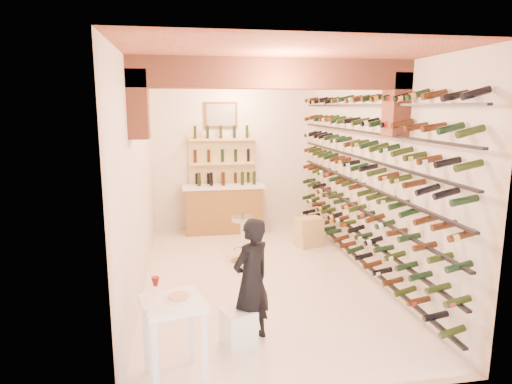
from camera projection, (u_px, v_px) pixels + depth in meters
ground at (259, 277)px, 6.96m from camera, size 6.00×6.00×0.00m
room_shell at (263, 134)px, 6.28m from camera, size 3.52×6.02×3.21m
wine_rack at (356, 177)px, 6.91m from camera, size 0.32×5.70×2.56m
back_counter at (224, 207)px, 9.37m from camera, size 1.70×0.62×1.29m
back_shelving at (222, 176)px, 9.48m from camera, size 1.40×0.31×2.73m
tasting_table at (173, 315)px, 4.22m from camera, size 0.70×0.70×1.00m
white_stool at (238, 328)px, 4.93m from camera, size 0.43×0.43×0.42m
person at (251, 281)px, 4.95m from camera, size 0.63×0.59×1.44m
chrome_barstool at (243, 236)px, 7.51m from camera, size 0.42×0.42×0.81m
crate_lower at (309, 239)px, 8.45m from camera, size 0.54×0.45×0.28m
crate_upper at (309, 225)px, 8.40m from camera, size 0.55×0.44×0.28m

